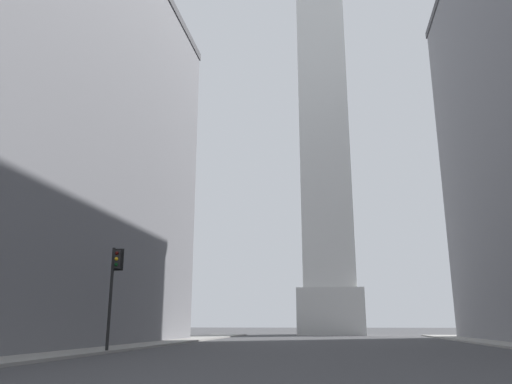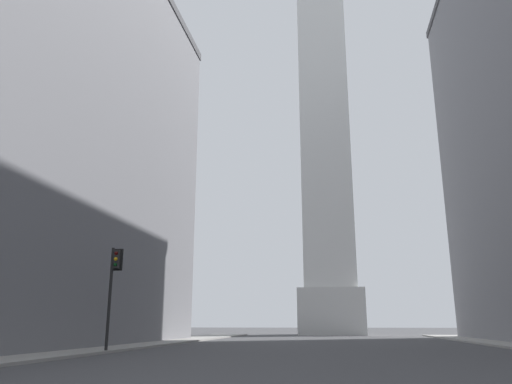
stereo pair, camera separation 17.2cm
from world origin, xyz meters
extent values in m
cube|color=gray|center=(-14.57, 26.68, 0.07)|extent=(5.00, 88.94, 0.15)
cube|color=silver|center=(0.00, 74.12, 3.28)|extent=(9.46, 9.46, 6.55)
cube|color=white|center=(0.00, 74.12, 37.90)|extent=(7.57, 7.57, 62.69)
cylinder|color=black|center=(-12.39, 26.29, 3.04)|extent=(0.18, 0.18, 6.08)
cylinder|color=#262626|center=(-12.39, 26.29, 0.05)|extent=(0.40, 0.40, 0.10)
cube|color=black|center=(-12.10, 26.29, 5.38)|extent=(0.34, 0.34, 1.10)
cube|color=black|center=(-12.10, 26.47, 5.38)|extent=(0.58, 0.04, 1.32)
sphere|color=#410907|center=(-12.10, 26.10, 5.72)|extent=(0.22, 0.22, 0.22)
sphere|color=yellow|center=(-12.10, 26.10, 5.38)|extent=(0.22, 0.22, 0.22)
sphere|color=#073410|center=(-12.10, 26.10, 5.04)|extent=(0.22, 0.22, 0.22)
camera|label=1|loc=(0.73, -2.02, 1.66)|focal=35.00mm
camera|label=2|loc=(0.90, -2.00, 1.66)|focal=35.00mm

